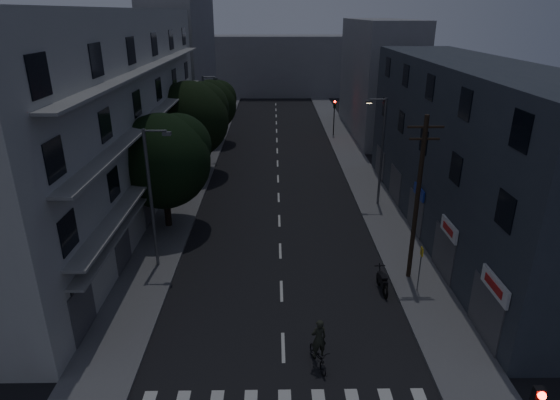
{
  "coord_description": "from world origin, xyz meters",
  "views": [
    {
      "loc": [
        -0.37,
        -14.71,
        13.78
      ],
      "look_at": [
        0.0,
        12.0,
        3.0
      ],
      "focal_mm": 30.0,
      "sensor_mm": 36.0,
      "label": 1
    }
  ],
  "objects_px": {
    "cyclist": "(318,350)",
    "motorcycle": "(382,282)",
    "utility_pole": "(418,197)",
    "bus_stop_sign": "(421,261)"
  },
  "relations": [
    {
      "from": "motorcycle",
      "to": "cyclist",
      "type": "height_order",
      "value": "cyclist"
    },
    {
      "from": "bus_stop_sign",
      "to": "motorcycle",
      "type": "relative_size",
      "value": 1.25
    },
    {
      "from": "cyclist",
      "to": "motorcycle",
      "type": "bearing_deg",
      "value": 38.99
    },
    {
      "from": "utility_pole",
      "to": "bus_stop_sign",
      "type": "xyz_separation_m",
      "value": [
        0.07,
        -1.45,
        -2.98
      ]
    },
    {
      "from": "cyclist",
      "to": "bus_stop_sign",
      "type": "bearing_deg",
      "value": 27.05
    },
    {
      "from": "utility_pole",
      "to": "cyclist",
      "type": "bearing_deg",
      "value": -129.59
    },
    {
      "from": "utility_pole",
      "to": "motorcycle",
      "type": "xyz_separation_m",
      "value": [
        -1.73,
        -1.21,
        -4.36
      ]
    },
    {
      "from": "motorcycle",
      "to": "utility_pole",
      "type": "bearing_deg",
      "value": 31.8
    },
    {
      "from": "utility_pole",
      "to": "bus_stop_sign",
      "type": "bearing_deg",
      "value": -87.14
    },
    {
      "from": "utility_pole",
      "to": "motorcycle",
      "type": "distance_m",
      "value": 4.84
    }
  ]
}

